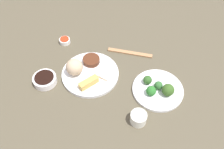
# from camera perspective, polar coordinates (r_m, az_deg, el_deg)

# --- Properties ---
(tabletop) EXTENTS (2.20, 2.20, 0.02)m
(tabletop) POSITION_cam_1_polar(r_m,az_deg,el_deg) (1.15, -2.58, -0.79)
(tabletop) COLOR #4E4735
(tabletop) RESTS_ON ground
(main_plate) EXTENTS (0.27, 0.27, 0.02)m
(main_plate) POSITION_cam_1_polar(r_m,az_deg,el_deg) (1.14, -5.12, 0.14)
(main_plate) COLOR white
(main_plate) RESTS_ON tabletop
(rice_scoop) EXTENTS (0.08, 0.08, 0.08)m
(rice_scoop) POSITION_cam_1_polar(r_m,az_deg,el_deg) (1.12, -8.83, 1.74)
(rice_scoop) COLOR tan
(rice_scoop) RESTS_ON main_plate
(spring_roll) EXTENTS (0.09, 0.04, 0.03)m
(spring_roll) POSITION_cam_1_polar(r_m,az_deg,el_deg) (1.08, -5.53, -1.93)
(spring_roll) COLOR gold
(spring_roll) RESTS_ON main_plate
(crab_rangoon_wonton) EXTENTS (0.09, 0.09, 0.01)m
(crab_rangoon_wonton) POSITION_cam_1_polar(r_m,az_deg,el_deg) (1.13, -1.67, 0.53)
(crab_rangoon_wonton) COLOR beige
(crab_rangoon_wonton) RESTS_ON main_plate
(stir_fry_heap) EXTENTS (0.08, 0.08, 0.02)m
(stir_fry_heap) POSITION_cam_1_polar(r_m,az_deg,el_deg) (1.17, -4.90, 3.36)
(stir_fry_heap) COLOR #4F2816
(stir_fry_heap) RESTS_ON main_plate
(broccoli_plate) EXTENTS (0.23, 0.23, 0.01)m
(broccoli_plate) POSITION_cam_1_polar(r_m,az_deg,el_deg) (1.10, 10.70, -3.57)
(broccoli_plate) COLOR white
(broccoli_plate) RESTS_ON tabletop
(broccoli_floret_0) EXTENTS (0.04, 0.04, 0.04)m
(broccoli_floret_0) POSITION_cam_1_polar(r_m,az_deg,el_deg) (1.09, 10.88, -2.52)
(broccoli_floret_0) COLOR #2F622E
(broccoli_floret_0) RESTS_ON broccoli_plate
(broccoli_floret_1) EXTENTS (0.05, 0.05, 0.05)m
(broccoli_floret_1) POSITION_cam_1_polar(r_m,az_deg,el_deg) (1.07, 13.04, -3.57)
(broccoli_floret_1) COLOR #345820
(broccoli_floret_1) RESTS_ON broccoli_plate
(broccoli_floret_2) EXTENTS (0.04, 0.04, 0.04)m
(broccoli_floret_2) POSITION_cam_1_polar(r_m,az_deg,el_deg) (1.09, 8.37, -1.27)
(broccoli_floret_2) COLOR #2F5923
(broccoli_floret_2) RESTS_ON broccoli_plate
(broccoli_floret_3) EXTENTS (0.04, 0.04, 0.04)m
(broccoli_floret_3) POSITION_cam_1_polar(r_m,az_deg,el_deg) (1.06, 9.20, -3.82)
(broccoli_floret_3) COLOR #286C27
(broccoli_floret_3) RESTS_ON broccoli_plate
(soy_sauce_bowl) EXTENTS (0.11, 0.11, 0.03)m
(soy_sauce_bowl) POSITION_cam_1_polar(r_m,az_deg,el_deg) (1.15, -15.51, -1.20)
(soy_sauce_bowl) COLOR white
(soy_sauce_bowl) RESTS_ON tabletop
(soy_sauce_bowl_liquid) EXTENTS (0.09, 0.09, 0.00)m
(soy_sauce_bowl_liquid) POSITION_cam_1_polar(r_m,az_deg,el_deg) (1.13, -15.70, -0.62)
(soy_sauce_bowl_liquid) COLOR black
(soy_sauce_bowl_liquid) RESTS_ON soy_sauce_bowl
(sauce_ramekin_sweet_and_sour) EXTENTS (0.06, 0.06, 0.02)m
(sauce_ramekin_sweet_and_sour) POSITION_cam_1_polar(r_m,az_deg,el_deg) (1.31, -11.04, 7.75)
(sauce_ramekin_sweet_and_sour) COLOR white
(sauce_ramekin_sweet_and_sour) RESTS_ON tabletop
(sauce_ramekin_sweet_and_sour_liquid) EXTENTS (0.05, 0.05, 0.00)m
(sauce_ramekin_sweet_and_sour_liquid) POSITION_cam_1_polar(r_m,az_deg,el_deg) (1.30, -11.13, 8.18)
(sauce_ramekin_sweet_and_sour_liquid) COLOR red
(sauce_ramekin_sweet_and_sour_liquid) RESTS_ON sauce_ramekin_sweet_and_sour
(teacup) EXTENTS (0.07, 0.07, 0.05)m
(teacup) POSITION_cam_1_polar(r_m,az_deg,el_deg) (0.99, 6.23, -10.14)
(teacup) COLOR white
(teacup) RESTS_ON tabletop
(chopsticks_pair) EXTENTS (0.14, 0.20, 0.01)m
(chopsticks_pair) POSITION_cam_1_polar(r_m,az_deg,el_deg) (1.24, 4.24, 5.12)
(chopsticks_pair) COLOR #AA774D
(chopsticks_pair) RESTS_ON tabletop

